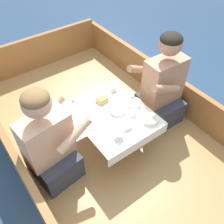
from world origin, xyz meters
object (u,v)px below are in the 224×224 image
object	(u,v)px
coffee_cup_starboard	(134,112)
coffee_cup_port	(119,135)
person_starboard	(162,87)
tin_can	(113,89)
person_port	(49,144)
sandwich	(102,100)

from	to	relation	value
coffee_cup_starboard	coffee_cup_port	bearing A→B (deg)	-153.82
person_starboard	tin_can	bearing A→B (deg)	-30.22
person_starboard	tin_can	size ratio (longest dim) A/B	15.07
person_port	person_starboard	distance (m)	1.25
sandwich	tin_can	bearing A→B (deg)	22.10
person_starboard	sandwich	size ratio (longest dim) A/B	9.01
person_port	tin_can	distance (m)	0.86
coffee_cup_port	tin_can	xyz separation A→B (m)	(0.33, 0.52, -0.00)
person_starboard	coffee_cup_starboard	bearing A→B (deg)	15.78
sandwich	tin_can	world-z (taller)	sandwich
person_starboard	coffee_cup_starboard	xyz separation A→B (m)	(-0.47, -0.11, 0.01)
person_port	tin_can	xyz separation A→B (m)	(0.83, 0.23, 0.03)
person_starboard	coffee_cup_port	bearing A→B (deg)	20.75
tin_can	coffee_cup_port	bearing A→B (deg)	-122.38
person_port	person_starboard	size ratio (longest dim) A/B	0.95
sandwich	tin_can	xyz separation A→B (m)	(0.19, 0.08, -0.00)
person_port	tin_can	size ratio (longest dim) A/B	14.29
person_port	tin_can	bearing A→B (deg)	8.57
person_port	coffee_cup_port	distance (m)	0.58
person_port	tin_can	world-z (taller)	person_port
coffee_cup_port	tin_can	size ratio (longest dim) A/B	1.57
coffee_cup_starboard	tin_can	size ratio (longest dim) A/B	1.36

